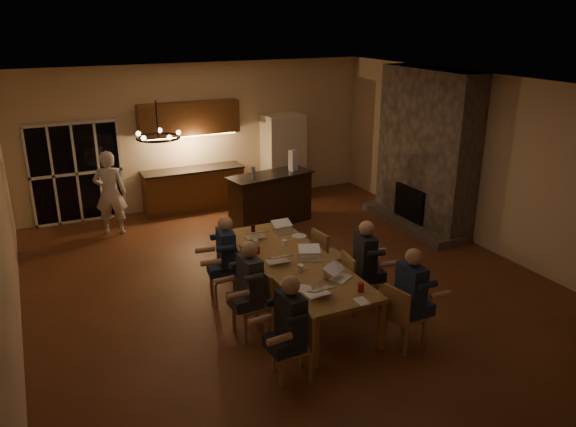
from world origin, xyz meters
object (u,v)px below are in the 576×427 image
(person_right_mid, at_px, (365,265))
(plate_left, at_px, (303,289))
(laptop_c, at_px, (277,255))
(redcup_mid, at_px, (257,250))
(plate_near, at_px, (335,267))
(chair_left_far, at_px, (225,273))
(dining_table, at_px, (295,283))
(standing_person, at_px, (110,193))
(bar_blender, at_px, (293,160))
(person_left_far, at_px, (227,259))
(chair_right_mid, at_px, (360,281))
(redcup_near, at_px, (361,287))
(chandelier, at_px, (158,138))
(chair_left_mid, at_px, (251,304))
(laptop_b, at_px, (341,271))
(chair_left_near, at_px, (292,345))
(laptop_a, at_px, (317,286))
(can_silver, at_px, (326,275))
(person_right_near, at_px, (410,297))
(chair_right_far, at_px, (330,255))
(refrigerator, at_px, (283,156))
(mug_mid, at_px, (284,243))
(plate_far, at_px, (299,236))
(laptop_f, at_px, (284,226))
(person_left_near, at_px, (291,330))
(bar_bottle, at_px, (253,172))
(can_right, at_px, (311,245))
(laptop_d, at_px, (310,252))
(laptop_e, at_px, (255,231))
(mug_front, at_px, (300,268))
(bar_island, at_px, (271,199))
(mug_back, at_px, (256,243))
(chair_right_near, at_px, (406,315))

(person_right_mid, xyz_separation_m, plate_left, (-1.23, -0.41, 0.07))
(laptop_c, height_order, redcup_mid, laptop_c)
(plate_near, bearing_deg, chair_left_far, 139.42)
(dining_table, relative_size, plate_near, 12.96)
(dining_table, distance_m, standing_person, 4.71)
(redcup_mid, height_order, bar_blender, bar_blender)
(person_left_far, bearing_deg, chair_left_far, -127.26)
(redcup_mid, bearing_deg, chair_right_mid, -37.58)
(redcup_near, bearing_deg, chair_right_mid, 57.50)
(chandelier, xyz_separation_m, redcup_near, (2.21, -1.29, -1.94))
(chair_left_mid, height_order, laptop_b, laptop_b)
(chair_right_mid, relative_size, laptop_b, 2.78)
(chair_left_near, relative_size, laptop_a, 2.78)
(chandelier, bearing_deg, can_silver, -21.70)
(person_right_near, distance_m, standing_person, 6.51)
(chair_left_mid, relative_size, plate_near, 3.61)
(can_silver, bearing_deg, chair_right_far, 58.19)
(refrigerator, relative_size, mug_mid, 20.00)
(chair_left_near, relative_size, plate_far, 3.74)
(chair_left_near, relative_size, laptop_f, 2.78)
(standing_person, distance_m, plate_left, 5.40)
(chair_right_far, distance_m, mug_mid, 0.89)
(person_left_near, bearing_deg, chair_left_far, 176.79)
(chair_right_far, height_order, person_left_far, person_left_far)
(standing_person, relative_size, redcup_mid, 14.17)
(chair_left_far, bearing_deg, can_silver, 43.98)
(chair_left_mid, bearing_deg, laptop_c, 124.00)
(bar_blender, bearing_deg, laptop_f, -133.49)
(laptop_a, distance_m, laptop_b, 0.57)
(person_left_far, distance_m, bar_bottle, 3.11)
(redcup_mid, bearing_deg, dining_table, -47.91)
(can_right, bearing_deg, mug_mid, 141.63)
(refrigerator, relative_size, dining_table, 0.63)
(standing_person, height_order, chandelier, chandelier)
(chair_right_far, height_order, can_right, chair_right_far)
(laptop_a, xyz_separation_m, laptop_d, (0.43, 1.02, 0.00))
(chair_left_near, distance_m, chair_left_mid, 1.13)
(chair_left_near, xyz_separation_m, plate_left, (0.50, 0.69, 0.31))
(redcup_near, bearing_deg, person_left_far, 122.92)
(bar_bottle, bearing_deg, laptop_e, -111.91)
(chair_left_mid, xyz_separation_m, chair_left_far, (-0.00, 1.07, 0.00))
(laptop_d, bearing_deg, refrigerator, 90.98)
(mug_front, bearing_deg, laptop_b, -49.42)
(bar_island, relative_size, mug_back, 17.88)
(chair_right_near, distance_m, mug_front, 1.58)
(chair_left_mid, bearing_deg, redcup_mid, 147.44)
(chair_left_near, bearing_deg, person_left_far, -168.59)
(person_left_far, bearing_deg, bar_blender, 146.08)
(laptop_c, bearing_deg, chair_right_far, -156.54)
(chair_right_mid, bearing_deg, laptop_e, 38.93)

